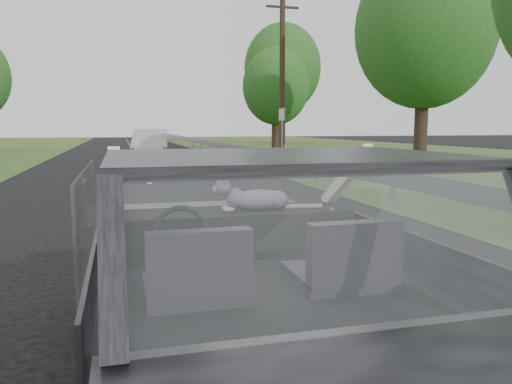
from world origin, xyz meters
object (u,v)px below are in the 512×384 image
other_car (151,145)px  highway_sign (282,135)px  utility_pole (282,76)px  subject_car (259,275)px  cat (258,199)px

other_car → highway_sign: size_ratio=1.85×
other_car → highway_sign: (5.52, -2.61, 0.46)m
highway_sign → utility_pole: (0.47, 1.48, 2.68)m
subject_car → utility_pole: utility_pole is taller
cat → highway_sign: 18.65m
other_car → utility_pole: (5.99, -1.13, 3.14)m
highway_sign → subject_car: bearing=-105.3°
cat → subject_car: bearing=-104.3°
subject_car → highway_sign: bearing=71.4°
other_car → utility_pole: size_ratio=0.57×
utility_pole → subject_car: bearing=-108.5°
cat → utility_pole: 20.40m
other_car → highway_sign: highway_sign is taller
subject_car → cat: (0.16, 0.58, 0.36)m
highway_sign → other_car: bearing=158.0°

